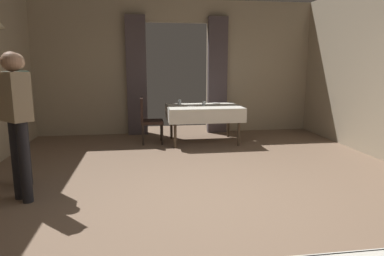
{
  "coord_description": "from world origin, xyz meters",
  "views": [
    {
      "loc": [
        -0.81,
        -3.69,
        1.58
      ],
      "look_at": [
        -0.23,
        0.26,
        0.83
      ],
      "focal_mm": 31.85,
      "sensor_mm": 36.0,
      "label": 1
    }
  ],
  "objects_px": {
    "dining_table_mid": "(204,110)",
    "plate_mid_d": "(216,103)",
    "glass_mid_b": "(204,103)",
    "plate_mid_a": "(190,106)",
    "person_waiter_by_doorway": "(16,114)",
    "chair_mid_left": "(148,118)",
    "glass_mid_c": "(179,102)",
    "person_diner_standing_aside": "(20,109)"
  },
  "relations": [
    {
      "from": "plate_mid_d",
      "to": "person_waiter_by_doorway",
      "type": "height_order",
      "value": "person_waiter_by_doorway"
    },
    {
      "from": "plate_mid_a",
      "to": "glass_mid_c",
      "type": "xyz_separation_m",
      "value": [
        -0.19,
        0.34,
        0.05
      ]
    },
    {
      "from": "plate_mid_a",
      "to": "person_diner_standing_aside",
      "type": "height_order",
      "value": "person_diner_standing_aside"
    },
    {
      "from": "chair_mid_left",
      "to": "person_waiter_by_doorway",
      "type": "bearing_deg",
      "value": -118.61
    },
    {
      "from": "chair_mid_left",
      "to": "plate_mid_a",
      "type": "distance_m",
      "value": 0.89
    },
    {
      "from": "chair_mid_left",
      "to": "person_diner_standing_aside",
      "type": "height_order",
      "value": "person_diner_standing_aside"
    },
    {
      "from": "dining_table_mid",
      "to": "glass_mid_b",
      "type": "relative_size",
      "value": 16.44
    },
    {
      "from": "plate_mid_a",
      "to": "person_waiter_by_doorway",
      "type": "xyz_separation_m",
      "value": [
        -2.37,
        -2.71,
        0.27
      ]
    },
    {
      "from": "dining_table_mid",
      "to": "person_waiter_by_doorway",
      "type": "xyz_separation_m",
      "value": [
        -2.65,
        -2.71,
        0.36
      ]
    },
    {
      "from": "glass_mid_b",
      "to": "person_waiter_by_doorway",
      "type": "relative_size",
      "value": 0.05
    },
    {
      "from": "chair_mid_left",
      "to": "plate_mid_d",
      "type": "relative_size",
      "value": 5.12
    },
    {
      "from": "person_waiter_by_doorway",
      "to": "person_diner_standing_aside",
      "type": "bearing_deg",
      "value": 104.0
    },
    {
      "from": "chair_mid_left",
      "to": "plate_mid_d",
      "type": "xyz_separation_m",
      "value": [
        1.46,
        0.33,
        0.24
      ]
    },
    {
      "from": "dining_table_mid",
      "to": "chair_mid_left",
      "type": "xyz_separation_m",
      "value": [
        -1.13,
        0.06,
        -0.15
      ]
    },
    {
      "from": "glass_mid_c",
      "to": "glass_mid_b",
      "type": "bearing_deg",
      "value": -26.64
    },
    {
      "from": "glass_mid_c",
      "to": "plate_mid_d",
      "type": "bearing_deg",
      "value": 3.54
    },
    {
      "from": "plate_mid_a",
      "to": "glass_mid_b",
      "type": "relative_size",
      "value": 2.16
    },
    {
      "from": "glass_mid_c",
      "to": "person_diner_standing_aside",
      "type": "height_order",
      "value": "person_diner_standing_aside"
    },
    {
      "from": "dining_table_mid",
      "to": "chair_mid_left",
      "type": "bearing_deg",
      "value": 176.76
    },
    {
      "from": "person_waiter_by_doorway",
      "to": "person_diner_standing_aside",
      "type": "height_order",
      "value": "same"
    },
    {
      "from": "plate_mid_a",
      "to": "plate_mid_d",
      "type": "relative_size",
      "value": 1.08
    },
    {
      "from": "chair_mid_left",
      "to": "glass_mid_c",
      "type": "xyz_separation_m",
      "value": [
        0.67,
        0.28,
        0.29
      ]
    },
    {
      "from": "glass_mid_b",
      "to": "plate_mid_d",
      "type": "xyz_separation_m",
      "value": [
        0.32,
        0.29,
        -0.04
      ]
    },
    {
      "from": "dining_table_mid",
      "to": "glass_mid_b",
      "type": "height_order",
      "value": "glass_mid_b"
    },
    {
      "from": "plate_mid_d",
      "to": "person_diner_standing_aside",
      "type": "bearing_deg",
      "value": -139.43
    },
    {
      "from": "plate_mid_a",
      "to": "glass_mid_b",
      "type": "xyz_separation_m",
      "value": [
        0.29,
        0.1,
        0.04
      ]
    },
    {
      "from": "plate_mid_a",
      "to": "plate_mid_d",
      "type": "height_order",
      "value": "same"
    },
    {
      "from": "dining_table_mid",
      "to": "plate_mid_d",
      "type": "relative_size",
      "value": 8.22
    },
    {
      "from": "plate_mid_d",
      "to": "person_waiter_by_doorway",
      "type": "relative_size",
      "value": 0.11
    },
    {
      "from": "chair_mid_left",
      "to": "person_diner_standing_aside",
      "type": "relative_size",
      "value": 0.54
    },
    {
      "from": "person_waiter_by_doorway",
      "to": "plate_mid_d",
      "type": "bearing_deg",
      "value": 46.17
    },
    {
      "from": "glass_mid_c",
      "to": "plate_mid_d",
      "type": "relative_size",
      "value": 0.58
    },
    {
      "from": "chair_mid_left",
      "to": "glass_mid_b",
      "type": "bearing_deg",
      "value": 1.76
    },
    {
      "from": "glass_mid_b",
      "to": "person_waiter_by_doorway",
      "type": "height_order",
      "value": "person_waiter_by_doorway"
    },
    {
      "from": "dining_table_mid",
      "to": "glass_mid_c",
      "type": "distance_m",
      "value": 0.59
    },
    {
      "from": "plate_mid_a",
      "to": "person_waiter_by_doorway",
      "type": "height_order",
      "value": "person_waiter_by_doorway"
    },
    {
      "from": "chair_mid_left",
      "to": "plate_mid_a",
      "type": "relative_size",
      "value": 4.75
    },
    {
      "from": "dining_table_mid",
      "to": "person_waiter_by_doorway",
      "type": "bearing_deg",
      "value": -134.27
    },
    {
      "from": "plate_mid_d",
      "to": "chair_mid_left",
      "type": "bearing_deg",
      "value": -167.46
    },
    {
      "from": "person_diner_standing_aside",
      "to": "glass_mid_b",
      "type": "bearing_deg",
      "value": 40.32
    },
    {
      "from": "person_diner_standing_aside",
      "to": "plate_mid_a",
      "type": "bearing_deg",
      "value": 42.22
    },
    {
      "from": "person_waiter_by_doorway",
      "to": "person_diner_standing_aside",
      "type": "xyz_separation_m",
      "value": [
        -0.11,
        0.46,
        0.0
      ]
    }
  ]
}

